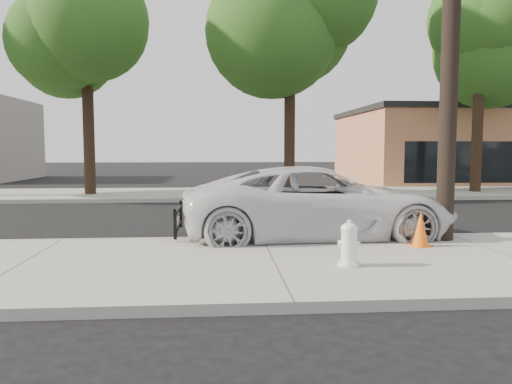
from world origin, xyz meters
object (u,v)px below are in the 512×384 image
at_px(fire_hydrant, 349,245).
at_px(traffic_cone, 421,229).
at_px(police_cruiser, 318,204).
at_px(utility_pole, 452,5).

bearing_deg(fire_hydrant, traffic_cone, 55.24).
distance_m(police_cruiser, traffic_cone, 2.24).
relative_size(utility_pole, traffic_cone, 13.62).
bearing_deg(traffic_cone, fire_hydrant, -140.73).
height_order(fire_hydrant, traffic_cone, fire_hydrant).
height_order(police_cruiser, traffic_cone, police_cruiser).
relative_size(police_cruiser, fire_hydrant, 8.50).
height_order(utility_pole, police_cruiser, utility_pole).
bearing_deg(police_cruiser, traffic_cone, -135.05).
bearing_deg(traffic_cone, police_cruiser, 136.94).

